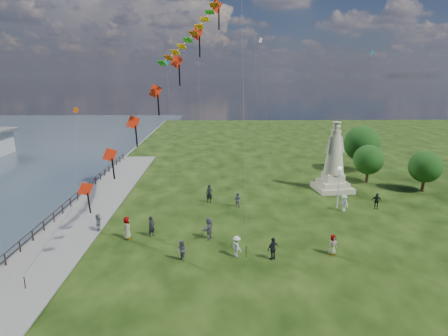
{
  "coord_description": "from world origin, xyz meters",
  "views": [
    {
      "loc": [
        -1.67,
        -21.94,
        12.88
      ],
      "look_at": [
        -1.0,
        8.0,
        5.5
      ],
      "focal_mm": 30.0,
      "sensor_mm": 36.0,
      "label": 1
    }
  ],
  "objects_px": {
    "person_2": "(237,246)",
    "person_3": "(273,249)",
    "person_6": "(209,194)",
    "person_9": "(376,201)",
    "statue": "(334,165)",
    "person_0": "(152,226)",
    "person_5": "(98,223)",
    "person_10": "(127,228)",
    "lamppost": "(339,178)",
    "person_4": "(333,245)",
    "person_8": "(344,203)",
    "person_11": "(209,228)",
    "person_7": "(238,200)",
    "person_1": "(182,251)"
  },
  "relations": [
    {
      "from": "person_2",
      "to": "person_4",
      "type": "relative_size",
      "value": 1.02
    },
    {
      "from": "person_5",
      "to": "person_8",
      "type": "distance_m",
      "value": 22.9
    },
    {
      "from": "person_3",
      "to": "person_6",
      "type": "bearing_deg",
      "value": -101.03
    },
    {
      "from": "person_3",
      "to": "person_9",
      "type": "distance_m",
      "value": 15.77
    },
    {
      "from": "person_2",
      "to": "person_3",
      "type": "bearing_deg",
      "value": -135.29
    },
    {
      "from": "person_5",
      "to": "lamppost",
      "type": "bearing_deg",
      "value": -83.66
    },
    {
      "from": "person_2",
      "to": "person_8",
      "type": "relative_size",
      "value": 0.95
    },
    {
      "from": "person_10",
      "to": "person_3",
      "type": "bearing_deg",
      "value": -117.85
    },
    {
      "from": "person_1",
      "to": "person_5",
      "type": "distance_m",
      "value": 9.29
    },
    {
      "from": "person_10",
      "to": "person_5",
      "type": "bearing_deg",
      "value": 51.68
    },
    {
      "from": "person_8",
      "to": "person_7",
      "type": "bearing_deg",
      "value": -127.26
    },
    {
      "from": "lamppost",
      "to": "person_0",
      "type": "bearing_deg",
      "value": -159.71
    },
    {
      "from": "person_8",
      "to": "person_11",
      "type": "bearing_deg",
      "value": -93.63
    },
    {
      "from": "lamppost",
      "to": "person_2",
      "type": "bearing_deg",
      "value": -136.44
    },
    {
      "from": "person_2",
      "to": "person_3",
      "type": "distance_m",
      "value": 2.64
    },
    {
      "from": "person_1",
      "to": "person_10",
      "type": "bearing_deg",
      "value": -168.65
    },
    {
      "from": "person_5",
      "to": "person_11",
      "type": "xyz_separation_m",
      "value": [
        9.41,
        -1.73,
        0.18
      ]
    },
    {
      "from": "person_4",
      "to": "statue",
      "type": "bearing_deg",
      "value": 42.57
    },
    {
      "from": "person_2",
      "to": "person_8",
      "type": "bearing_deg",
      "value": -83.8
    },
    {
      "from": "person_1",
      "to": "person_3",
      "type": "height_order",
      "value": "person_3"
    },
    {
      "from": "person_8",
      "to": "person_10",
      "type": "relative_size",
      "value": 0.89
    },
    {
      "from": "lamppost",
      "to": "person_10",
      "type": "xyz_separation_m",
      "value": [
        -19.35,
        -6.85,
        -2.17
      ]
    },
    {
      "from": "person_4",
      "to": "person_8",
      "type": "distance_m",
      "value": 9.85
    },
    {
      "from": "person_2",
      "to": "person_4",
      "type": "xyz_separation_m",
      "value": [
        7.12,
        0.15,
        -0.02
      ]
    },
    {
      "from": "lamppost",
      "to": "person_2",
      "type": "relative_size",
      "value": 2.7
    },
    {
      "from": "person_1",
      "to": "person_4",
      "type": "relative_size",
      "value": 1.03
    },
    {
      "from": "person_5",
      "to": "person_11",
      "type": "height_order",
      "value": "person_11"
    },
    {
      "from": "lamppost",
      "to": "person_4",
      "type": "distance_m",
      "value": 10.82
    },
    {
      "from": "statue",
      "to": "person_3",
      "type": "distance_m",
      "value": 19.25
    },
    {
      "from": "person_3",
      "to": "person_6",
      "type": "distance_m",
      "value": 13.53
    },
    {
      "from": "person_2",
      "to": "person_11",
      "type": "distance_m",
      "value": 3.71
    },
    {
      "from": "person_3",
      "to": "person_9",
      "type": "bearing_deg",
      "value": -170.55
    },
    {
      "from": "person_0",
      "to": "person_5",
      "type": "xyz_separation_m",
      "value": [
        -4.69,
        1.13,
        -0.13
      ]
    },
    {
      "from": "lamppost",
      "to": "person_11",
      "type": "xyz_separation_m",
      "value": [
        -12.71,
        -7.04,
        -2.18
      ]
    },
    {
      "from": "lamppost",
      "to": "person_7",
      "type": "relative_size",
      "value": 2.86
    },
    {
      "from": "person_5",
      "to": "person_10",
      "type": "xyz_separation_m",
      "value": [
        2.78,
        -1.54,
        0.19
      ]
    },
    {
      "from": "person_1",
      "to": "person_4",
      "type": "distance_m",
      "value": 11.11
    },
    {
      "from": "statue",
      "to": "person_3",
      "type": "relative_size",
      "value": 4.72
    },
    {
      "from": "person_11",
      "to": "lamppost",
      "type": "bearing_deg",
      "value": 145.68
    },
    {
      "from": "lamppost",
      "to": "person_8",
      "type": "height_order",
      "value": "lamppost"
    },
    {
      "from": "person_4",
      "to": "person_5",
      "type": "distance_m",
      "value": 19.17
    },
    {
      "from": "person_7",
      "to": "person_9",
      "type": "xyz_separation_m",
      "value": [
        13.79,
        -0.9,
        0.06
      ]
    },
    {
      "from": "person_11",
      "to": "person_6",
      "type": "bearing_deg",
      "value": -152.58
    },
    {
      "from": "statue",
      "to": "person_0",
      "type": "xyz_separation_m",
      "value": [
        -18.78,
        -12.46,
        -2.12
      ]
    },
    {
      "from": "person_5",
      "to": "person_6",
      "type": "xyz_separation_m",
      "value": [
        9.3,
        7.34,
        0.21
      ]
    },
    {
      "from": "lamppost",
      "to": "person_1",
      "type": "distance_m",
      "value": 18.28
    },
    {
      "from": "person_0",
      "to": "person_11",
      "type": "bearing_deg",
      "value": -58.1
    },
    {
      "from": "person_3",
      "to": "person_8",
      "type": "relative_size",
      "value": 1.01
    },
    {
      "from": "person_2",
      "to": "person_4",
      "type": "height_order",
      "value": "person_2"
    },
    {
      "from": "person_7",
      "to": "person_8",
      "type": "xyz_separation_m",
      "value": [
        10.3,
        -1.53,
        0.08
      ]
    }
  ]
}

